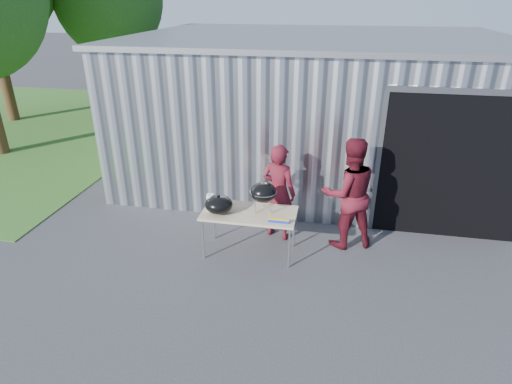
% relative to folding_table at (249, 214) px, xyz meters
% --- Properties ---
extents(ground, '(80.00, 80.00, 0.00)m').
position_rel_folding_table_xyz_m(ground, '(-0.06, -0.49, -0.71)').
color(ground, '#323234').
extents(building, '(8.20, 6.20, 3.10)m').
position_rel_folding_table_xyz_m(building, '(0.86, 4.10, 0.83)').
color(building, silver).
rests_on(building, ground).
extents(grass_patch, '(10.00, 12.00, 0.02)m').
position_rel_folding_table_xyz_m(grass_patch, '(-9.06, 5.51, -0.70)').
color(grass_patch, '#2D591E').
rests_on(grass_patch, ground).
extents(folding_table, '(1.50, 0.75, 0.75)m').
position_rel_folding_table_xyz_m(folding_table, '(0.00, 0.00, 0.00)').
color(folding_table, tan).
rests_on(folding_table, ground).
extents(kettle_grill, '(0.43, 0.43, 0.93)m').
position_rel_folding_table_xyz_m(kettle_grill, '(0.21, 0.08, 0.46)').
color(kettle_grill, black).
rests_on(kettle_grill, folding_table).
extents(grill_lid, '(0.44, 0.44, 0.32)m').
position_rel_folding_table_xyz_m(grill_lid, '(-0.47, -0.10, 0.18)').
color(grill_lid, black).
rests_on(grill_lid, folding_table).
extents(paper_towels, '(0.12, 0.12, 0.28)m').
position_rel_folding_table_xyz_m(paper_towels, '(-0.62, -0.05, 0.18)').
color(paper_towels, white).
rests_on(paper_towels, folding_table).
extents(white_tub, '(0.20, 0.15, 0.10)m').
position_rel_folding_table_xyz_m(white_tub, '(-0.55, 0.24, 0.09)').
color(white_tub, white).
rests_on(white_tub, folding_table).
extents(foil_box, '(0.32, 0.06, 0.06)m').
position_rel_folding_table_xyz_m(foil_box, '(0.51, -0.25, 0.07)').
color(foil_box, '#1A2DAD').
rests_on(foil_box, folding_table).
extents(person_cook, '(0.72, 0.59, 1.70)m').
position_rel_folding_table_xyz_m(person_cook, '(0.38, 0.62, 0.14)').
color(person_cook, '#55111C').
rests_on(person_cook, ground).
extents(person_bystander, '(1.11, 0.98, 1.90)m').
position_rel_folding_table_xyz_m(person_bystander, '(1.54, 0.58, 0.24)').
color(person_bystander, '#55111C').
rests_on(person_bystander, ground).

